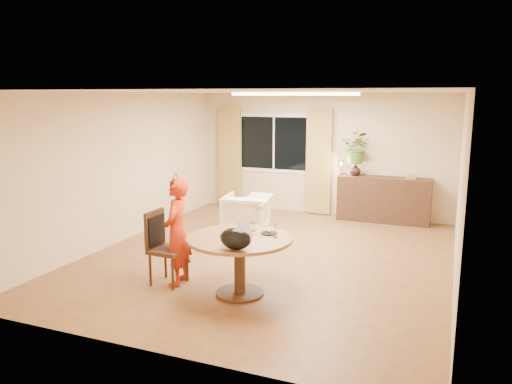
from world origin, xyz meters
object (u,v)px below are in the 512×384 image
(dining_chair, at_px, (168,248))
(sideboard, at_px, (384,200))
(dining_table, at_px, (240,249))
(child, at_px, (177,232))
(armchair, at_px, (246,214))

(dining_chair, relative_size, sideboard, 0.55)
(dining_table, relative_size, child, 0.92)
(armchair, relative_size, sideboard, 0.44)
(dining_chair, bearing_deg, child, 26.34)
(armchair, bearing_deg, sideboard, -149.56)
(dining_table, bearing_deg, sideboard, 75.46)
(dining_chair, height_order, child, child)
(sideboard, bearing_deg, dining_chair, -115.99)
(child, distance_m, sideboard, 5.02)
(dining_table, relative_size, dining_chair, 1.34)
(child, xyz_separation_m, armchair, (-0.15, 2.72, -0.37))
(dining_chair, height_order, armchair, dining_chair)
(dining_chair, xyz_separation_m, armchair, (-0.03, 2.77, -0.14))
(armchair, bearing_deg, dining_chair, 82.50)
(child, height_order, sideboard, child)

